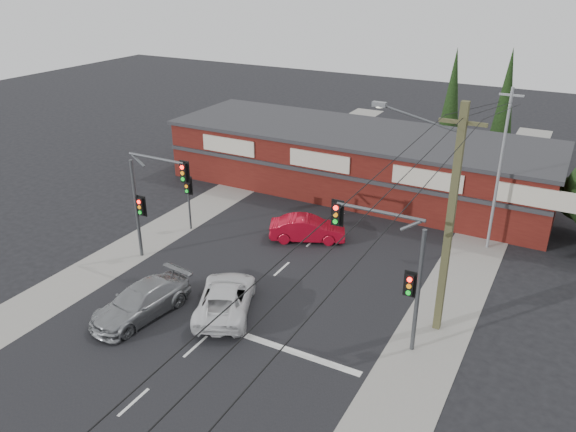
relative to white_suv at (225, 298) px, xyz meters
The scene contains 18 objects.
ground 0.85m from the white_suv, 36.62° to the left, with size 120.00×120.00×0.00m, color black.
road_strip 5.35m from the white_suv, 85.79° to the left, with size 14.00×70.00×0.01m, color black.
verge_left 9.71m from the white_suv, 146.89° to the left, with size 3.00×70.00×0.02m, color gray.
verge_right 10.37m from the white_suv, 30.75° to the left, with size 3.00×70.00×0.02m, color gray.
stop_line 4.13m from the white_suv, 17.29° to the right, with size 6.50×0.35×0.01m, color silver.
white_suv is the anchor object (origin of this frame).
silver_suv 3.79m from the white_suv, 146.13° to the right, with size 2.03×5.00×1.45m, color gray.
red_sedan 8.32m from the white_suv, 89.81° to the left, with size 1.51×4.32×1.42m, color #AB0A1D.
lane_dashes 1.18m from the white_suv, 66.01° to the left, with size 0.12×38.77×0.01m.
shop_building 17.35m from the white_suv, 92.01° to the left, with size 27.30×8.40×4.22m.
conifer_near 25.06m from the white_suv, 80.90° to the left, with size 1.80×1.80×9.25m.
conifer_far 27.72m from the white_suv, 74.30° to the left, with size 1.80×1.80×9.25m.
traffic_mast_left 7.22m from the white_suv, 159.20° to the left, with size 3.77×0.27×5.97m.
traffic_mast_right 8.05m from the white_suv, 10.11° to the left, with size 3.96×0.27×5.97m.
pedestal_signal 9.43m from the white_suv, 137.25° to the left, with size 0.55×0.27×3.38m.
utility_pole 10.46m from the white_suv, 20.52° to the left, with size 4.38×0.59×10.00m.
steel_pole 15.98m from the white_suv, 52.62° to the left, with size 1.20×0.16×9.00m.
power_lines 12.37m from the white_suv, 13.81° to the right, with size 2.01×29.00×1.22m.
Camera 1 is at (12.49, -18.14, 14.56)m, focal length 35.00 mm.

